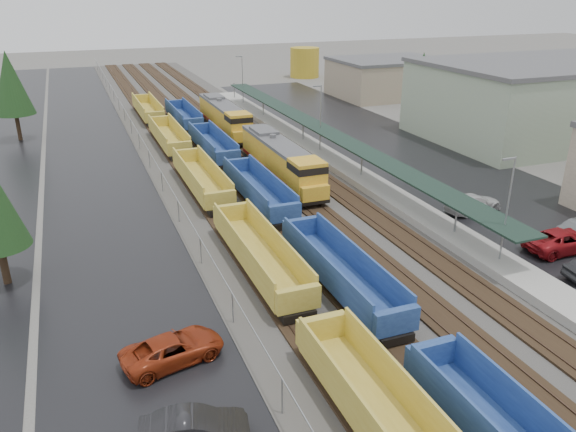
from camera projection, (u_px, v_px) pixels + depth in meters
The scene contains 19 objects.
ballast_strip at pixel (218, 142), 70.09m from camera, with size 20.00×160.00×0.08m, color #302D2B.
trackbed at pixel (218, 141), 70.05m from camera, with size 14.60×160.00×0.22m.
west_parking_lot at pixel (92, 154), 65.07m from camera, with size 10.00×160.00×0.02m, color black.
east_commuter_lot at pixel (391, 147), 67.86m from camera, with size 16.00×100.00×0.02m, color black.
station_platform at pixel (320, 149), 64.40m from camera, with size 3.00×80.00×8.00m.
chainlink_fence at pixel (141, 139), 64.96m from camera, with size 0.08×160.04×2.02m.
industrial_buildings at pixel (544, 107), 68.96m from camera, with size 32.52×75.30×9.50m.
distant_hills at pixel (231, 37), 215.02m from camera, with size 301.00×140.00×25.20m.
tree_west_far at pixel (10, 83), 68.30m from camera, with size 4.84×4.84×11.00m.
tree_east at pixel (422, 79), 75.32m from camera, with size 4.40×4.40×10.00m.
locomotive_lead at pixel (281, 161), 54.94m from camera, with size 2.76×18.16×4.11m.
locomotive_trail at pixel (225, 117), 73.04m from camera, with size 2.76×18.16×4.11m.
well_string_yellow at pixel (225, 211), 45.46m from camera, with size 2.73×100.62×2.42m.
well_string_blue at pixel (292, 225), 42.82m from camera, with size 2.71×96.77×2.40m.
storage_tank at pixel (305, 62), 118.90m from camera, with size 6.11×6.11×6.11m, color #B49624.
parked_car_west_b at pixel (194, 429), 23.65m from camera, with size 4.65×1.62×1.53m, color black.
parked_car_west_c at pixel (173, 349), 28.91m from camera, with size 5.33×2.46×1.48m, color maroon.
parked_car_east_b at pixel (563, 241), 41.04m from camera, with size 5.90×2.72×1.64m, color maroon.
parked_car_east_c at pixel (473, 203), 48.22m from camera, with size 5.33×2.17×1.55m, color silver.
Camera 1 is at (-16.58, -6.91, 18.08)m, focal length 35.00 mm.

